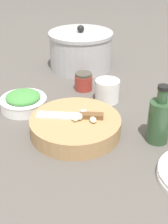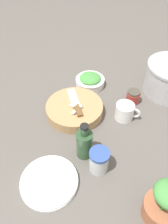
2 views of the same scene
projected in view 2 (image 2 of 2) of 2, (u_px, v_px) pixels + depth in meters
The scene contains 11 objects.
ground_plane at pixel (87, 119), 0.95m from camera, with size 5.00×5.00×0.00m, color #56514C.
cutting_board at pixel (75, 109), 0.96m from camera, with size 0.25×0.25×0.05m.
chef_knife at pixel (76, 104), 0.95m from camera, with size 0.17×0.12×0.01m.
garlic_cloves at pixel (75, 107), 0.93m from camera, with size 0.07×0.06×0.02m.
herb_bowl at pixel (90, 80), 1.10m from camera, with size 0.15×0.15×0.06m.
spice_jar at pixel (99, 161), 0.75m from camera, with size 0.07×0.07×0.09m.
coffee_mug at pixel (125, 111), 0.94m from camera, with size 0.08×0.11×0.07m.
plate_stack at pixel (49, 181), 0.74m from camera, with size 0.20×0.20×0.02m.
honey_jar at pixel (133, 97), 1.01m from camera, with size 0.06×0.06×0.06m.
oil_bottle at pixel (84, 143), 0.78m from camera, with size 0.06×0.06×0.16m.
potted_herb at pixel (163, 205), 0.62m from camera, with size 0.11×0.11×0.17m.
Camera 2 is at (0.62, 0.19, 0.70)m, focal length 35.00 mm.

